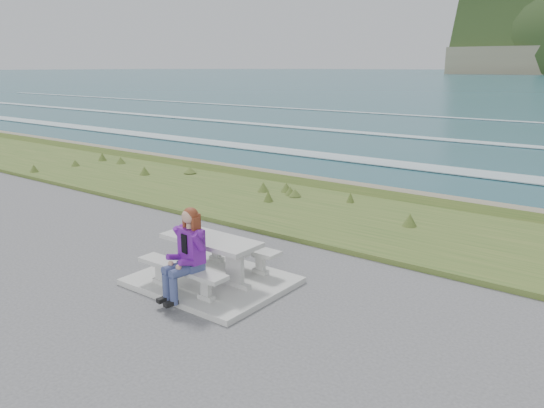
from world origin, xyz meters
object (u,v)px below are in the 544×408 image
(bench_landward, at_px, (182,272))
(seated_woman, at_px, (184,266))
(bench_seaward, at_px, (238,249))
(picnic_table, at_px, (211,247))

(bench_landward, height_order, seated_woman, seated_woman)
(seated_woman, bearing_deg, bench_seaward, 106.96)
(bench_landward, relative_size, seated_woman, 1.22)
(picnic_table, relative_size, bench_landward, 1.00)
(bench_seaward, bearing_deg, picnic_table, -90.00)
(picnic_table, relative_size, bench_seaward, 1.00)
(bench_seaward, height_order, seated_woman, seated_woman)
(picnic_table, distance_m, bench_landward, 0.74)
(picnic_table, relative_size, seated_woman, 1.22)
(bench_landward, distance_m, seated_woman, 0.31)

